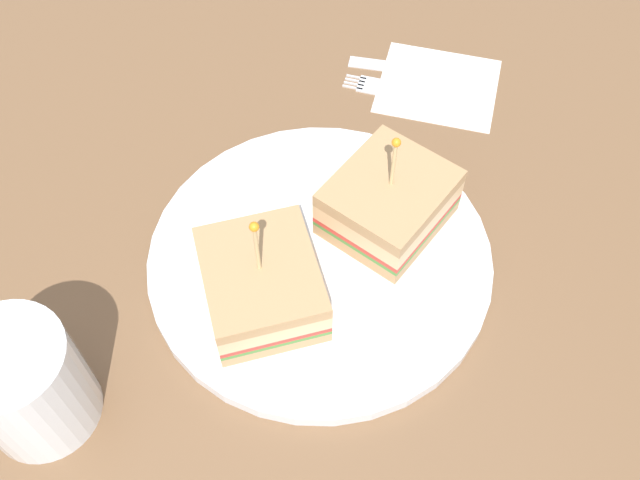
# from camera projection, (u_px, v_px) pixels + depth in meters

# --- Properties ---
(ground_plane) EXTENTS (1.00, 1.00, 0.02)m
(ground_plane) POSITION_uv_depth(u_px,v_px,m) (320.00, 269.00, 0.59)
(ground_plane) COLOR brown
(plate) EXTENTS (0.28, 0.28, 0.01)m
(plate) POSITION_uv_depth(u_px,v_px,m) (320.00, 258.00, 0.58)
(plate) COLOR white
(plate) RESTS_ON ground_plane
(sandwich_half_front) EXTENTS (0.08, 0.09, 0.10)m
(sandwich_half_front) POSITION_uv_depth(u_px,v_px,m) (262.00, 284.00, 0.53)
(sandwich_half_front) COLOR tan
(sandwich_half_front) RESTS_ON plate
(sandwich_half_back) EXTENTS (0.12, 0.12, 0.10)m
(sandwich_half_back) POSITION_uv_depth(u_px,v_px,m) (389.00, 202.00, 0.57)
(sandwich_half_back) COLOR tan
(sandwich_half_back) RESTS_ON plate
(drink_glass) EXTENTS (0.08, 0.08, 0.09)m
(drink_glass) POSITION_uv_depth(u_px,v_px,m) (29.00, 388.00, 0.48)
(drink_glass) COLOR silver
(drink_glass) RESTS_ON ground_plane
(napkin) EXTENTS (0.15, 0.14, 0.00)m
(napkin) POSITION_uv_depth(u_px,v_px,m) (438.00, 86.00, 0.70)
(napkin) COLOR white
(napkin) RESTS_ON ground_plane
(fork) EXTENTS (0.12, 0.08, 0.00)m
(fork) POSITION_uv_depth(u_px,v_px,m) (394.00, 90.00, 0.69)
(fork) COLOR silver
(fork) RESTS_ON ground_plane
(knife) EXTENTS (0.12, 0.07, 0.00)m
(knife) POSITION_uv_depth(u_px,v_px,m) (405.00, 68.00, 0.71)
(knife) COLOR silver
(knife) RESTS_ON ground_plane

